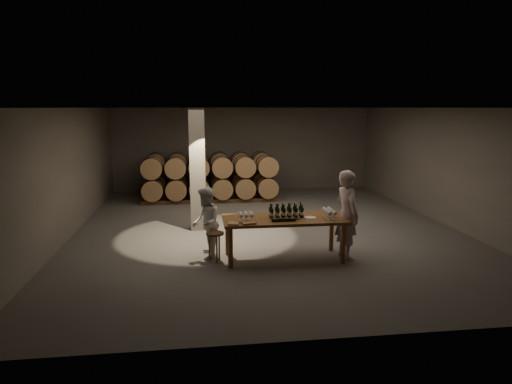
{
  "coord_description": "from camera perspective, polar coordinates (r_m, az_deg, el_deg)",
  "views": [
    {
      "loc": [
        -1.82,
        -11.75,
        3.21
      ],
      "look_at": [
        -0.34,
        -0.51,
        1.1
      ],
      "focal_mm": 32.0,
      "sensor_mm": 36.0,
      "label": 1
    }
  ],
  "objects": [
    {
      "name": "glass_cluster_right",
      "position": [
        9.81,
        9.15,
        -2.4
      ],
      "size": [
        0.2,
        0.53,
        0.19
      ],
      "color": "silver",
      "rests_on": "tasting_table"
    },
    {
      "name": "barrel_stack_front",
      "position": [
        15.74,
        -5.69,
        1.78
      ],
      "size": [
        4.7,
        0.95,
        1.57
      ],
      "color": "#54371D",
      "rests_on": "ground"
    },
    {
      "name": "room",
      "position": [
        12.06,
        -7.33,
        2.78
      ],
      "size": [
        12.0,
        12.0,
        12.0
      ],
      "color": "#595653",
      "rests_on": "ground"
    },
    {
      "name": "stool",
      "position": [
        9.67,
        -5.15,
        -5.71
      ],
      "size": [
        0.38,
        0.38,
        0.63
      ],
      "rotation": [
        0.0,
        0.0,
        0.25
      ],
      "color": "#54371D",
      "rests_on": "ground"
    },
    {
      "name": "notebook_near",
      "position": [
        9.21,
        -0.96,
        -3.9
      ],
      "size": [
        0.3,
        0.26,
        0.03
      ],
      "primitive_type": "cube",
      "rotation": [
        0.0,
        0.0,
        0.22
      ],
      "color": "olive",
      "rests_on": "tasting_table"
    },
    {
      "name": "pen",
      "position": [
        9.17,
        -0.28,
        -4.03
      ],
      "size": [
        0.14,
        0.03,
        0.01
      ],
      "primitive_type": "cylinder",
      "rotation": [
        0.0,
        1.57,
        0.17
      ],
      "color": "black",
      "rests_on": "tasting_table"
    },
    {
      "name": "barrel_stack_back",
      "position": [
        17.12,
        -5.84,
        2.49
      ],
      "size": [
        4.7,
        0.95,
        1.57
      ],
      "color": "#54371D",
      "rests_on": "ground"
    },
    {
      "name": "bottle_cluster",
      "position": [
        9.73,
        3.8,
        -2.53
      ],
      "size": [
        0.73,
        0.23,
        0.32
      ],
      "color": "black",
      "rests_on": "tasting_table"
    },
    {
      "name": "tasting_table",
      "position": [
        9.73,
        3.53,
        -3.84
      ],
      "size": [
        2.6,
        1.1,
        0.9
      ],
      "color": "brown",
      "rests_on": "ground"
    },
    {
      "name": "lying_bottles",
      "position": [
        9.41,
        3.54,
        -3.47
      ],
      "size": [
        0.59,
        0.07,
        0.07
      ],
      "color": "black",
      "rests_on": "tasting_table"
    },
    {
      "name": "notebook_corner",
      "position": [
        9.21,
        -2.82,
        -3.92
      ],
      "size": [
        0.26,
        0.3,
        0.02
      ],
      "primitive_type": "cube",
      "rotation": [
        0.0,
        0.0,
        -0.18
      ],
      "color": "olive",
      "rests_on": "tasting_table"
    },
    {
      "name": "person_woman",
      "position": [
        9.86,
        -6.3,
        -3.85
      ],
      "size": [
        0.59,
        0.76,
        1.54
      ],
      "primitive_type": "imported",
      "rotation": [
        0.0,
        0.0,
        -1.58
      ],
      "color": "white",
      "rests_on": "ground"
    },
    {
      "name": "plate",
      "position": [
        9.75,
        6.78,
        -3.2
      ],
      "size": [
        0.25,
        0.25,
        0.01
      ],
      "primitive_type": "cylinder",
      "color": "white",
      "rests_on": "tasting_table"
    },
    {
      "name": "glass_cluster_left",
      "position": [
        9.41,
        -1.27,
        -2.86
      ],
      "size": [
        0.31,
        0.31,
        0.18
      ],
      "color": "silver",
      "rests_on": "tasting_table"
    },
    {
      "name": "person_man",
      "position": [
        9.92,
        11.31,
        -2.79
      ],
      "size": [
        0.6,
        0.78,
        1.92
      ],
      "primitive_type": "imported",
      "rotation": [
        0.0,
        0.0,
        1.79
      ],
      "color": "beige",
      "rests_on": "ground"
    }
  ]
}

